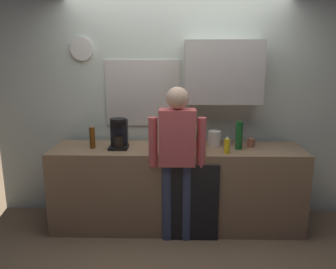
{
  "coord_description": "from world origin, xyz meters",
  "views": [
    {
      "loc": [
        -0.02,
        -3.25,
        1.89
      ],
      "look_at": [
        -0.1,
        0.25,
        1.07
      ],
      "focal_mm": 36.21,
      "sensor_mm": 36.0,
      "label": 1
    }
  ],
  "objects": [
    {
      "name": "back_wall_assembly",
      "position": [
        0.06,
        0.7,
        1.36
      ],
      "size": [
        4.32,
        0.42,
        2.6
      ],
      "color": "silver",
      "rests_on": "ground_plane"
    },
    {
      "name": "kitchen_counter",
      "position": [
        0.0,
        0.3,
        0.46
      ],
      "size": [
        2.72,
        0.64,
        0.91
      ],
      "primitive_type": "cube",
      "color": "#937251",
      "rests_on": "ground_plane"
    },
    {
      "name": "dish_soap",
      "position": [
        0.51,
        0.1,
        0.99
      ],
      "size": [
        0.06,
        0.06,
        0.18
      ],
      "color": "yellow",
      "rests_on": "kitchen_counter"
    },
    {
      "name": "person_at_sink",
      "position": [
        0.0,
        0.0,
        0.95
      ],
      "size": [
        0.57,
        0.22,
        1.6
      ],
      "rotation": [
        0.0,
        0.0,
        -0.14
      ],
      "color": "#3F4766",
      "rests_on": "ground_plane"
    },
    {
      "name": "cup_terracotta_mug",
      "position": [
        0.81,
        0.35,
        0.96
      ],
      "size": [
        0.08,
        0.08,
        0.09
      ],
      "primitive_type": "cylinder",
      "color": "#B26647",
      "rests_on": "kitchen_counter"
    },
    {
      "name": "bottle_red_vinegar",
      "position": [
        -0.15,
        0.4,
        1.02
      ],
      "size": [
        0.06,
        0.06,
        0.22
      ],
      "primitive_type": "cylinder",
      "color": "maroon",
      "rests_on": "kitchen_counter"
    },
    {
      "name": "bottle_amber_beer",
      "position": [
        -0.91,
        0.26,
        1.03
      ],
      "size": [
        0.06,
        0.06,
        0.23
      ],
      "primitive_type": "cylinder",
      "color": "brown",
      "rests_on": "kitchen_counter"
    },
    {
      "name": "dishwasher_panel",
      "position": [
        0.15,
        -0.03,
        0.41
      ],
      "size": [
        0.56,
        0.02,
        0.82
      ],
      "primitive_type": "cube",
      "color": "black",
      "rests_on": "ground_plane"
    },
    {
      "name": "potted_plant",
      "position": [
        0.17,
        0.28,
        1.04
      ],
      "size": [
        0.15,
        0.15,
        0.23
      ],
      "color": "#9E5638",
      "rests_on": "kitchen_counter"
    },
    {
      "name": "coffee_maker",
      "position": [
        -0.63,
        0.28,
        1.06
      ],
      "size": [
        0.2,
        0.2,
        0.33
      ],
      "color": "black",
      "rests_on": "kitchen_counter"
    },
    {
      "name": "storage_canister",
      "position": [
        0.41,
        0.38,
        1.0
      ],
      "size": [
        0.14,
        0.14,
        0.17
      ],
      "primitive_type": "cylinder",
      "color": "silver",
      "rests_on": "kitchen_counter"
    },
    {
      "name": "bottle_green_wine",
      "position": [
        0.66,
        0.26,
        1.06
      ],
      "size": [
        0.07,
        0.07,
        0.3
      ],
      "primitive_type": "cylinder",
      "color": "#195923",
      "rests_on": "kitchen_counter"
    },
    {
      "name": "ground_plane",
      "position": [
        0.0,
        0.0,
        0.0
      ],
      "size": [
        8.0,
        8.0,
        0.0
      ],
      "primitive_type": "plane",
      "color": "#8C6D4C"
    }
  ]
}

